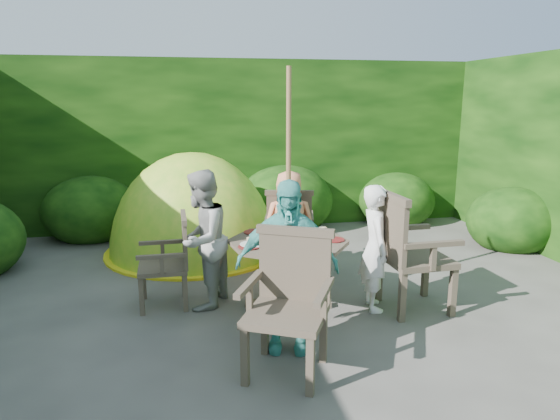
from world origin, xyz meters
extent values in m
plane|color=#4A4642|center=(0.00, 0.00, 0.00)|extent=(60.00, 60.00, 0.00)
cube|color=black|center=(0.00, 4.00, 1.25)|extent=(9.00, 1.00, 2.50)
cylinder|color=#3E3428|center=(0.03, 0.44, 0.31)|extent=(0.11, 0.11, 0.62)
cube|color=#3E3428|center=(0.03, 0.44, 0.03)|extent=(0.82, 0.27, 0.05)
cube|color=#3E3428|center=(0.03, 0.44, 0.03)|extent=(0.27, 0.82, 0.05)
cylinder|color=#3E3428|center=(0.03, 0.44, 0.64)|extent=(1.35, 1.35, 0.04)
cylinder|color=#5FB11E|center=(-0.20, 0.32, 0.66)|extent=(0.25, 0.25, 0.00)
cylinder|color=#5FB11E|center=(0.19, 0.23, 0.66)|extent=(0.25, 0.25, 0.00)
cylinder|color=#5FB11E|center=(-0.13, 0.64, 0.66)|extent=(0.25, 0.25, 0.00)
cylinder|color=#5FB11E|center=(0.26, 0.55, 0.66)|extent=(0.25, 0.25, 0.00)
cylinder|color=#5FB11E|center=(0.03, 0.44, 0.66)|extent=(0.25, 0.25, 0.00)
cylinder|color=white|center=(0.38, 0.54, 0.66)|extent=(0.23, 0.23, 0.01)
cylinder|color=white|center=(-0.08, 0.78, 0.66)|extent=(0.23, 0.23, 0.01)
cylinder|color=white|center=(-0.32, 0.33, 0.66)|extent=(0.23, 0.23, 0.01)
cylinder|color=white|center=(0.14, 0.09, 0.66)|extent=(0.23, 0.23, 0.01)
cylinder|color=red|center=(0.44, 0.34, 0.66)|extent=(0.20, 0.20, 0.01)
cylinder|color=red|center=(0.24, 0.79, 0.66)|extent=(0.20, 0.20, 0.01)
cylinder|color=red|center=(-0.25, 0.75, 0.66)|extent=(0.20, 0.20, 0.01)
cylinder|color=red|center=(-0.35, 0.27, 0.66)|extent=(0.20, 0.20, 0.01)
cylinder|color=red|center=(0.07, 0.02, 0.66)|extent=(0.20, 0.20, 0.01)
cylinder|color=#55A53F|center=(0.23, 0.44, 0.68)|extent=(0.16, 0.16, 0.05)
cylinder|color=brown|center=(0.03, 0.44, 1.10)|extent=(0.05, 0.05, 2.20)
cube|color=#3E3428|center=(1.18, 0.18, 0.48)|extent=(0.58, 0.60, 0.06)
cube|color=#3E3428|center=(1.43, -0.06, 0.24)|extent=(0.06, 0.06, 0.47)
cube|color=#3E3428|center=(1.42, 0.43, 0.24)|extent=(0.06, 0.06, 0.47)
cube|color=#3E3428|center=(0.94, -0.08, 0.24)|extent=(0.06, 0.06, 0.47)
cube|color=#3E3428|center=(0.93, 0.41, 0.24)|extent=(0.06, 0.06, 0.47)
cube|color=#3E3428|center=(0.91, 0.17, 0.78)|extent=(0.06, 0.58, 0.56)
cube|color=#3E3428|center=(1.19, -0.11, 0.71)|extent=(0.56, 0.07, 0.04)
cube|color=#3E3428|center=(1.17, 0.47, 0.71)|extent=(0.56, 0.07, 0.04)
cube|color=#3E3428|center=(-1.12, 0.69, 0.38)|extent=(0.45, 0.47, 0.04)
cube|color=#3E3428|center=(-1.32, 0.88, 0.19)|extent=(0.05, 0.05, 0.37)
cube|color=#3E3428|center=(-1.31, 0.50, 0.19)|extent=(0.05, 0.05, 0.37)
cube|color=#3E3428|center=(-0.93, 0.89, 0.19)|extent=(0.05, 0.05, 0.37)
cube|color=#3E3428|center=(-0.92, 0.50, 0.19)|extent=(0.05, 0.05, 0.37)
cube|color=#3E3428|center=(-0.91, 0.70, 0.62)|extent=(0.05, 0.46, 0.44)
cube|color=#3E3428|center=(-1.13, 0.92, 0.56)|extent=(0.44, 0.05, 0.04)
cube|color=#3E3428|center=(-1.12, 0.46, 0.56)|extent=(0.44, 0.05, 0.04)
cube|color=#3E3428|center=(0.29, 1.59, 0.41)|extent=(0.59, 0.58, 0.05)
cube|color=#3E3428|center=(0.54, 1.74, 0.20)|extent=(0.06, 0.06, 0.40)
cube|color=#3E3428|center=(0.13, 1.84, 0.20)|extent=(0.06, 0.06, 0.40)
cube|color=#3E3428|center=(0.44, 1.33, 0.20)|extent=(0.06, 0.06, 0.40)
cube|color=#3E3428|center=(0.03, 1.43, 0.20)|extent=(0.06, 0.06, 0.40)
cube|color=#3E3428|center=(0.24, 1.36, 0.67)|extent=(0.49, 0.15, 0.48)
cube|color=#3E3428|center=(0.53, 1.53, 0.60)|extent=(0.16, 0.48, 0.04)
cube|color=#3E3428|center=(0.05, 1.64, 0.60)|extent=(0.16, 0.48, 0.04)
cube|color=#3E3428|center=(-0.23, -0.72, 0.44)|extent=(0.71, 0.70, 0.05)
cube|color=#3E3428|center=(-0.53, -0.82, 0.22)|extent=(0.07, 0.07, 0.43)
cube|color=#3E3428|center=(-0.13, -1.02, 0.22)|extent=(0.07, 0.07, 0.43)
cube|color=#3E3428|center=(-0.33, -0.41, 0.22)|extent=(0.07, 0.07, 0.43)
cube|color=#3E3428|center=(0.07, -0.62, 0.22)|extent=(0.07, 0.07, 0.43)
cube|color=#3E3428|center=(-0.12, -0.50, 0.72)|extent=(0.50, 0.28, 0.51)
cube|color=#3E3428|center=(-0.47, -0.60, 0.65)|extent=(0.28, 0.48, 0.04)
cube|color=#3E3428|center=(0.01, -0.84, 0.65)|extent=(0.28, 0.48, 0.04)
imported|color=white|center=(0.81, 0.26, 0.59)|extent=(0.33, 0.46, 1.17)
imported|color=#A2A29D|center=(-0.75, 0.61, 0.65)|extent=(0.72, 0.78, 1.30)
imported|color=#E0865C|center=(0.20, 1.22, 0.59)|extent=(0.61, 0.43, 1.19)
imported|color=#4CB2A9|center=(-0.15, -0.35, 0.67)|extent=(0.85, 0.51, 1.35)
ellipsoid|color=#7DCA26|center=(-0.80, 2.40, 0.00)|extent=(2.67, 2.67, 2.56)
ellipsoid|color=black|center=(-1.03, 1.72, 0.00)|extent=(0.80, 0.59, 0.88)
cylinder|color=yellow|center=(-0.80, 2.40, 0.02)|extent=(2.24, 2.24, 0.03)
camera|label=1|loc=(-0.89, -3.89, 1.92)|focal=32.00mm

